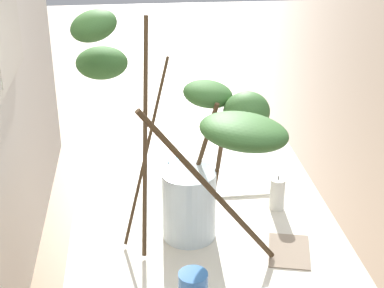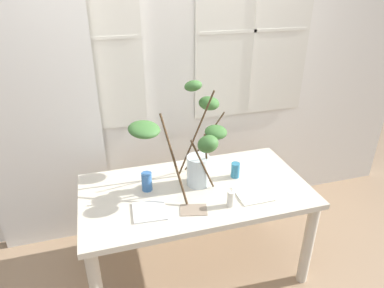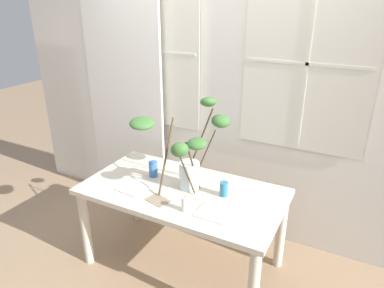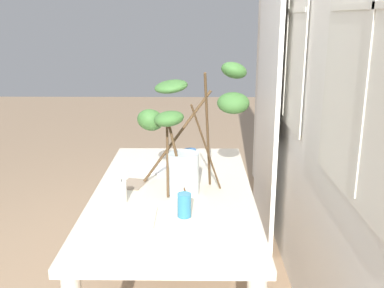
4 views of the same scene
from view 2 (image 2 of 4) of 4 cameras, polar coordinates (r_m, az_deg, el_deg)
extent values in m
plane|color=#9E7F60|center=(2.85, 0.53, -19.56)|extent=(14.00, 14.00, 0.00)
cube|color=silver|center=(2.81, -4.05, 12.21)|extent=(4.57, 0.12, 2.72)
cube|color=white|center=(2.62, -19.75, 16.11)|extent=(0.93, 0.01, 1.33)
cube|color=silver|center=(2.62, -19.75, 16.09)|extent=(1.00, 0.01, 1.40)
cube|color=silver|center=(2.62, -19.76, 16.08)|extent=(0.02, 0.01, 1.33)
cube|color=silver|center=(2.62, -19.76, 16.08)|extent=(0.93, 0.01, 0.02)
cube|color=white|center=(2.92, 10.46, 18.10)|extent=(0.93, 0.01, 1.33)
cube|color=silver|center=(2.92, 10.50, 18.09)|extent=(1.00, 0.01, 1.40)
cube|color=silver|center=(2.91, 10.54, 18.08)|extent=(0.02, 0.01, 1.33)
cube|color=silver|center=(2.91, 10.54, 18.08)|extent=(0.93, 0.01, 0.02)
cube|color=white|center=(2.72, -24.46, 4.25)|extent=(0.88, 0.03, 2.26)
cube|color=beige|center=(2.39, 0.60, -7.88)|extent=(1.57, 0.83, 0.04)
cylinder|color=beige|center=(2.65, 18.77, -15.61)|extent=(0.08, 0.08, 0.68)
cylinder|color=beige|center=(2.83, -16.17, -12.02)|extent=(0.08, 0.08, 0.68)
cylinder|color=beige|center=(3.11, 11.57, -7.48)|extent=(0.08, 0.08, 0.68)
cylinder|color=silver|center=(2.38, 1.03, -4.46)|extent=(0.16, 0.16, 0.22)
cylinder|color=silver|center=(2.42, 1.02, -5.86)|extent=(0.14, 0.14, 0.07)
cylinder|color=#47331E|center=(2.31, 2.45, -2.43)|extent=(0.08, 0.12, 0.41)
ellipsoid|color=#38662D|center=(2.21, 4.01, 1.99)|extent=(0.20, 0.21, 0.10)
cylinder|color=#47331E|center=(2.27, 1.79, -3.45)|extent=(0.18, 0.02, 0.39)
ellipsoid|color=#38662D|center=(2.11, 2.68, 0.00)|extent=(0.16, 0.17, 0.16)
cylinder|color=#47331E|center=(2.38, 0.61, 1.55)|extent=(0.26, 0.05, 0.64)
ellipsoid|color=#38662D|center=(2.38, 0.19, 9.69)|extent=(0.15, 0.15, 0.12)
cylinder|color=#47331E|center=(2.43, 1.94, 0.22)|extent=(0.25, 0.16, 0.50)
ellipsoid|color=#38662D|center=(2.45, 2.85, 6.81)|extent=(0.22, 0.21, 0.12)
cylinder|color=#47331E|center=(2.23, -3.12, -2.38)|extent=(0.10, 0.38, 0.50)
ellipsoid|color=#38662D|center=(2.05, -8.00, 2.43)|extent=(0.23, 0.24, 0.10)
cylinder|color=#386BAD|center=(2.36, -7.55, -6.24)|extent=(0.07, 0.07, 0.13)
cylinder|color=teal|center=(2.50, 7.25, -4.34)|extent=(0.06, 0.06, 0.11)
cube|color=white|center=(2.19, -7.09, -11.04)|extent=(0.22, 0.22, 0.01)
cube|color=silver|center=(2.36, 10.10, -8.20)|extent=(0.22, 0.22, 0.01)
cube|color=gray|center=(2.19, 0.26, -10.94)|extent=(0.19, 0.15, 0.00)
cylinder|color=silver|center=(2.21, 6.49, -9.05)|extent=(0.05, 0.05, 0.11)
cylinder|color=black|center=(2.18, 6.57, -7.78)|extent=(0.00, 0.00, 0.01)
camera|label=1|loc=(2.29, -39.36, 12.47)|focal=54.43mm
camera|label=3|loc=(1.76, 81.39, 6.06)|focal=32.64mm
camera|label=4|loc=(3.48, 38.85, 13.63)|focal=41.98mm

